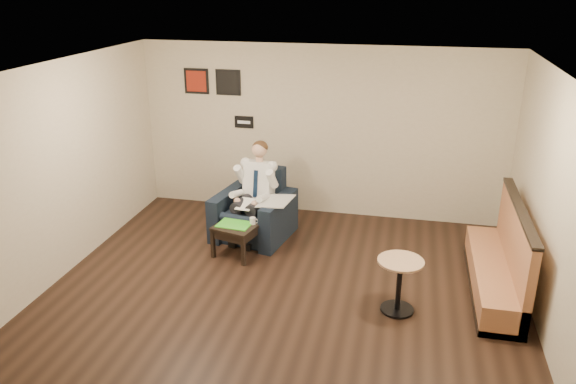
% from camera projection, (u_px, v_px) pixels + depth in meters
% --- Properties ---
extents(ground, '(6.00, 6.00, 0.00)m').
position_uv_depth(ground, '(279.00, 304.00, 6.91)').
color(ground, black).
rests_on(ground, ground).
extents(wall_back, '(6.00, 0.02, 2.80)m').
position_uv_depth(wall_back, '(321.00, 132.00, 9.14)').
color(wall_back, beige).
rests_on(wall_back, ground).
extents(wall_front, '(6.00, 0.02, 2.80)m').
position_uv_depth(wall_front, '(171.00, 364.00, 3.67)').
color(wall_front, beige).
rests_on(wall_front, ground).
extents(wall_left, '(0.02, 6.00, 2.80)m').
position_uv_depth(wall_left, '(45.00, 179.00, 7.01)').
color(wall_left, beige).
rests_on(wall_left, ground).
extents(wall_right, '(0.02, 6.00, 2.80)m').
position_uv_depth(wall_right, '(560.00, 222.00, 5.80)').
color(wall_right, beige).
rests_on(wall_right, ground).
extents(ceiling, '(6.00, 6.00, 0.02)m').
position_uv_depth(ceiling, '(277.00, 75.00, 5.90)').
color(ceiling, white).
rests_on(ceiling, wall_back).
extents(seating_sign, '(0.32, 0.02, 0.20)m').
position_uv_depth(seating_sign, '(244.00, 122.00, 9.35)').
color(seating_sign, black).
rests_on(seating_sign, wall_back).
extents(art_print_left, '(0.42, 0.03, 0.42)m').
position_uv_depth(art_print_left, '(197.00, 81.00, 9.28)').
color(art_print_left, maroon).
rests_on(art_print_left, wall_back).
extents(art_print_right, '(0.42, 0.03, 0.42)m').
position_uv_depth(art_print_right, '(228.00, 82.00, 9.17)').
color(art_print_right, black).
rests_on(art_print_right, wall_back).
extents(armchair, '(1.23, 1.23, 1.02)m').
position_uv_depth(armchair, '(253.00, 206.00, 8.54)').
color(armchair, black).
rests_on(armchair, ground).
extents(seated_man, '(0.83, 1.10, 1.40)m').
position_uv_depth(seated_man, '(249.00, 197.00, 8.35)').
color(seated_man, white).
rests_on(seated_man, armchair).
extents(lap_papers, '(0.27, 0.36, 0.01)m').
position_uv_depth(lap_papers, '(246.00, 204.00, 8.28)').
color(lap_papers, white).
rests_on(lap_papers, seated_man).
extents(newspaper, '(0.51, 0.61, 0.01)m').
position_uv_depth(newspaper, '(276.00, 201.00, 8.22)').
color(newspaper, silver).
rests_on(newspaper, armchair).
extents(side_table, '(0.70, 0.70, 0.47)m').
position_uv_depth(side_table, '(238.00, 239.00, 8.07)').
color(side_table, black).
rests_on(side_table, ground).
extents(green_folder, '(0.50, 0.39, 0.01)m').
position_uv_depth(green_folder, '(234.00, 224.00, 7.98)').
color(green_folder, '#43CF29').
rests_on(green_folder, side_table).
extents(coffee_mug, '(0.10, 0.10, 0.10)m').
position_uv_depth(coffee_mug, '(253.00, 221.00, 7.99)').
color(coffee_mug, white).
rests_on(coffee_mug, side_table).
extents(smartphone, '(0.16, 0.13, 0.01)m').
position_uv_depth(smartphone, '(246.00, 221.00, 8.10)').
color(smartphone, black).
rests_on(smartphone, side_table).
extents(banquette, '(0.53, 2.22, 1.14)m').
position_uv_depth(banquette, '(497.00, 250.00, 7.02)').
color(banquette, '#A3643F').
rests_on(banquette, ground).
extents(cafe_table, '(0.65, 0.65, 0.68)m').
position_uv_depth(cafe_table, '(399.00, 286.00, 6.65)').
color(cafe_table, tan).
rests_on(cafe_table, ground).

